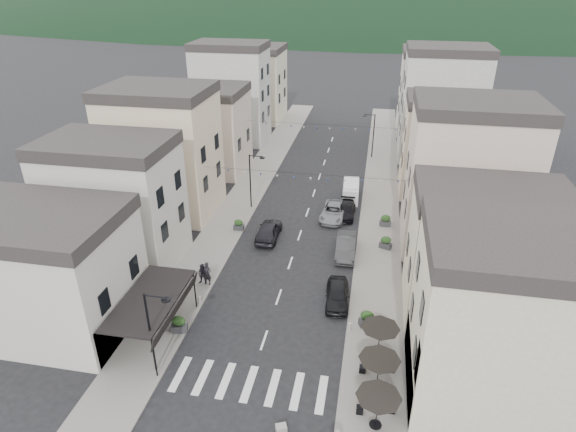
# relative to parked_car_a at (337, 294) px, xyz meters

# --- Properties ---
(ground) EXTENTS (700.00, 700.00, 0.00)m
(ground) POSITION_rel_parked_car_a_xyz_m (-4.53, -11.17, -0.74)
(ground) COLOR black
(ground) RESTS_ON ground
(sidewalk_left) EXTENTS (4.00, 76.00, 0.12)m
(sidewalk_left) POSITION_rel_parked_car_a_xyz_m (-12.03, 20.83, -0.68)
(sidewalk_left) COLOR slate
(sidewalk_left) RESTS_ON ground
(sidewalk_right) EXTENTS (4.00, 76.00, 0.12)m
(sidewalk_right) POSITION_rel_parked_car_a_xyz_m (2.97, 20.83, -0.68)
(sidewalk_right) COLOR slate
(sidewalk_right) RESTS_ON ground
(hill_backdrop) EXTENTS (640.00, 360.00, 70.00)m
(hill_backdrop) POSITION_rel_parked_car_a_xyz_m (-4.53, 288.83, -0.74)
(hill_backdrop) COLOR black
(hill_backdrop) RESTS_ON ground
(boutique_building) EXTENTS (12.00, 8.00, 8.00)m
(boutique_building) POSITION_rel_parked_car_a_xyz_m (-20.03, -6.17, 3.26)
(boutique_building) COLOR beige
(boutique_building) RESTS_ON ground
(bistro_building) EXTENTS (10.00, 8.00, 10.00)m
(bistro_building) POSITION_rel_parked_car_a_xyz_m (9.97, -7.17, 4.26)
(bistro_building) COLOR beige
(bistro_building) RESTS_ON ground
(boutique_awning) EXTENTS (3.77, 7.50, 3.28)m
(boutique_awning) POSITION_rel_parked_car_a_xyz_m (-11.78, -6.17, 2.37)
(boutique_awning) COLOR black
(boutique_awning) RESTS_ON ground
(buildings_row_left) EXTENTS (10.20, 54.16, 14.00)m
(buildings_row_left) POSITION_rel_parked_car_a_xyz_m (-19.03, 26.58, 5.38)
(buildings_row_left) COLOR beige
(buildings_row_left) RESTS_ON ground
(buildings_row_right) EXTENTS (10.20, 54.16, 14.50)m
(buildings_row_right) POSITION_rel_parked_car_a_xyz_m (9.97, 25.42, 5.58)
(buildings_row_right) COLOR beige
(buildings_row_right) RESTS_ON ground
(cafe_terrace) EXTENTS (2.50, 8.10, 2.53)m
(cafe_terrace) POSITION_rel_parked_car_a_xyz_m (3.17, -8.37, 1.61)
(cafe_terrace) COLOR black
(cafe_terrace) RESTS_ON ground
(streetlamp_left_near) EXTENTS (1.70, 0.56, 6.00)m
(streetlamp_left_near) POSITION_rel_parked_car_a_xyz_m (-10.35, -9.17, 2.96)
(streetlamp_left_near) COLOR black
(streetlamp_left_near) RESTS_ON ground
(streetlamp_left_far) EXTENTS (1.70, 0.56, 6.00)m
(streetlamp_left_far) POSITION_rel_parked_car_a_xyz_m (-10.35, 14.83, 2.96)
(streetlamp_left_far) COLOR black
(streetlamp_left_far) RESTS_ON ground
(streetlamp_right_far) EXTENTS (1.70, 0.56, 6.00)m
(streetlamp_right_far) POSITION_rel_parked_car_a_xyz_m (1.29, 32.83, 2.96)
(streetlamp_right_far) COLOR black
(streetlamp_right_far) RESTS_ON ground
(bollards) EXTENTS (11.66, 10.26, 0.60)m
(bollards) POSITION_rel_parked_car_a_xyz_m (-4.53, -5.67, -0.32)
(bollards) COLOR gray
(bollards) RESTS_ON ground
(bunting_near) EXTENTS (19.00, 0.28, 0.62)m
(bunting_near) POSITION_rel_parked_car_a_xyz_m (-4.53, 10.83, 4.91)
(bunting_near) COLOR black
(bunting_near) RESTS_ON ground
(bunting_far) EXTENTS (19.00, 0.28, 0.62)m
(bunting_far) POSITION_rel_parked_car_a_xyz_m (-4.53, 26.83, 4.91)
(bunting_far) COLOR black
(bunting_far) RESTS_ON ground
(parked_car_a) EXTENTS (2.08, 4.48, 1.49)m
(parked_car_a) POSITION_rel_parked_car_a_xyz_m (0.00, 0.00, 0.00)
(parked_car_a) COLOR black
(parked_car_a) RESTS_ON ground
(parked_car_b) EXTENTS (1.87, 4.94, 1.61)m
(parked_car_b) POSITION_rel_parked_car_a_xyz_m (0.07, 7.18, 0.06)
(parked_car_b) COLOR #2F2F31
(parked_car_b) RESTS_ON ground
(parked_car_c) EXTENTS (2.72, 5.32, 1.44)m
(parked_car_c) POSITION_rel_parked_car_a_xyz_m (-1.73, 14.07, -0.02)
(parked_car_c) COLOR gray
(parked_car_c) RESTS_ON ground
(parked_car_d) EXTENTS (1.83, 4.43, 1.28)m
(parked_car_d) POSITION_rel_parked_car_a_xyz_m (-0.50, 14.78, -0.10)
(parked_car_d) COLOR black
(parked_car_d) RESTS_ON ground
(parked_car_e) EXTENTS (2.01, 4.89, 1.66)m
(parked_car_e) POSITION_rel_parked_car_a_xyz_m (-7.33, 8.72, 0.09)
(parked_car_e) COLOR black
(parked_car_e) RESTS_ON ground
(delivery_van) EXTENTS (1.87, 4.33, 2.04)m
(delivery_van) POSITION_rel_parked_car_a_xyz_m (-0.33, 19.08, 0.26)
(delivery_van) COLOR silver
(delivery_van) RESTS_ON ground
(pedestrian_a) EXTENTS (0.78, 0.57, 1.98)m
(pedestrian_a) POSITION_rel_parked_car_a_xyz_m (-10.47, 0.35, 0.37)
(pedestrian_a) COLOR black
(pedestrian_a) RESTS_ON sidewalk_left
(pedestrian_b) EXTENTS (0.90, 0.71, 1.81)m
(pedestrian_b) POSITION_rel_parked_car_a_xyz_m (-10.82, 0.32, 0.28)
(pedestrian_b) COLOR black
(pedestrian_b) RESTS_ON sidewalk_left
(concrete_block_b) EXTENTS (0.73, 0.64, 0.45)m
(concrete_block_b) POSITION_rel_parked_car_a_xyz_m (-1.91, -12.17, -0.52)
(concrete_block_b) COLOR gray
(concrete_block_b) RESTS_ON ground
(planter_la) EXTENTS (1.25, 0.91, 1.26)m
(planter_la) POSITION_rel_parked_car_a_xyz_m (-10.53, -5.48, -0.01)
(planter_la) COLOR #2F2F31
(planter_la) RESTS_ON sidewalk_left
(planter_lb) EXTENTS (0.99, 0.55, 1.10)m
(planter_lb) POSITION_rel_parked_car_a_xyz_m (-10.53, 9.63, -0.09)
(planter_lb) COLOR #2F2F31
(planter_lb) RESTS_ON sidewalk_left
(planter_ra) EXTENTS (1.23, 0.97, 1.21)m
(planter_ra) POSITION_rel_parked_car_a_xyz_m (2.34, -2.41, -0.03)
(planter_ra) COLOR #323234
(planter_ra) RESTS_ON sidewalk_right
(planter_rb) EXTENTS (1.20, 0.94, 1.19)m
(planter_rb) POSITION_rel_parked_car_a_xyz_m (3.57, 8.73, -0.05)
(planter_rb) COLOR #2C2C2F
(planter_rb) RESTS_ON sidewalk_right
(planter_rc) EXTENTS (1.13, 0.70, 1.20)m
(planter_rc) POSITION_rel_parked_car_a_xyz_m (3.52, 13.08, -0.04)
(planter_rc) COLOR #303032
(planter_rc) RESTS_ON sidewalk_right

